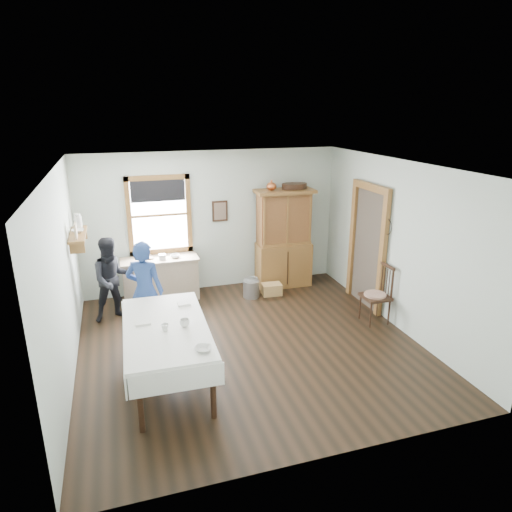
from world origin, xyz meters
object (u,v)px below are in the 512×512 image
at_px(china_hutch, 284,239).
at_px(wicker_basket, 272,289).
at_px(work_counter, 161,279).
at_px(figure_dark, 113,282).
at_px(woman_blue, 145,295).
at_px(pail, 251,289).
at_px(spindle_chair, 376,294).
at_px(dining_table, 168,354).

height_order(china_hutch, wicker_basket, china_hutch).
distance_m(work_counter, figure_dark, 1.08).
relative_size(work_counter, woman_blue, 0.96).
bearing_deg(china_hutch, wicker_basket, -131.66).
xyz_separation_m(work_counter, woman_blue, (-0.37, -1.49, 0.33)).
xyz_separation_m(pail, wicker_basket, (0.41, -0.01, -0.06)).
bearing_deg(china_hutch, figure_dark, -168.10).
bearing_deg(pail, wicker_basket, -1.69).
bearing_deg(china_hutch, woman_blue, -150.80).
height_order(work_counter, pail, work_counter).
xyz_separation_m(work_counter, china_hutch, (2.44, -0.01, 0.57)).
bearing_deg(china_hutch, work_counter, -178.76).
xyz_separation_m(work_counter, wicker_basket, (2.05, -0.43, -0.29)).
distance_m(work_counter, spindle_chair, 3.90).
height_order(spindle_chair, figure_dark, figure_dark).
distance_m(dining_table, wicker_basket, 3.29).
xyz_separation_m(pail, figure_dark, (-2.48, -0.20, 0.50)).
xyz_separation_m(woman_blue, figure_dark, (-0.47, 0.88, -0.07)).
bearing_deg(woman_blue, spindle_chair, -163.71).
bearing_deg(wicker_basket, work_counter, 168.20).
bearing_deg(dining_table, china_hutch, 46.41).
bearing_deg(figure_dark, wicker_basket, -9.39).
distance_m(work_counter, woman_blue, 1.57).
bearing_deg(wicker_basket, figure_dark, -176.30).
height_order(pail, wicker_basket, pail).
relative_size(pail, wicker_basket, 0.89).
bearing_deg(wicker_basket, woman_blue, -156.32).
xyz_separation_m(dining_table, pail, (1.86, 2.38, -0.25)).
relative_size(dining_table, wicker_basket, 5.54).
bearing_deg(spindle_chair, pail, 134.95).
relative_size(china_hutch, dining_table, 0.95).
height_order(pail, figure_dark, figure_dark).
bearing_deg(figure_dark, pail, -8.51).
bearing_deg(work_counter, figure_dark, -143.43).
height_order(work_counter, china_hutch, china_hutch).
bearing_deg(figure_dark, spindle_chair, -32.05).
height_order(woman_blue, figure_dark, woman_blue).
distance_m(china_hutch, woman_blue, 3.19).
relative_size(work_counter, dining_table, 0.69).
bearing_deg(china_hutch, pail, -151.58).
height_order(spindle_chair, wicker_basket, spindle_chair).
relative_size(spindle_chair, pail, 3.07).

